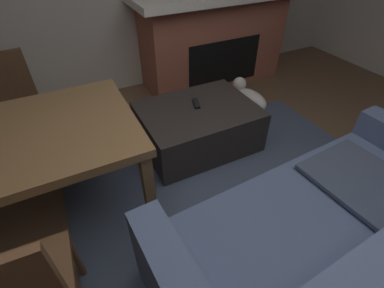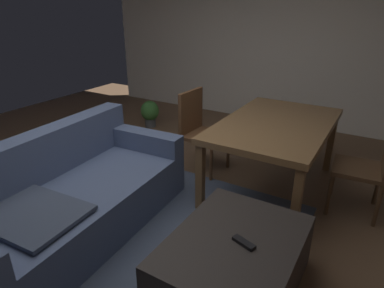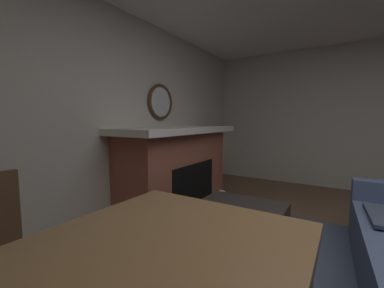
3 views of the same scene
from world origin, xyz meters
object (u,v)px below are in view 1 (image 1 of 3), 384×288
at_px(couch, 331,238).
at_px(dining_chair_south, 12,103).
at_px(dining_table, 5,150).
at_px(fireplace, 214,39).
at_px(ottoman_coffee_table, 198,127).
at_px(tv_remote, 196,103).
at_px(small_dog, 249,97).

distance_m(couch, dining_chair_south, 2.68).
relative_size(couch, dining_chair_south, 2.29).
bearing_deg(couch, dining_table, -37.78).
distance_m(fireplace, ottoman_coffee_table, 1.50).
height_order(fireplace, ottoman_coffee_table, fireplace).
bearing_deg(ottoman_coffee_table, dining_chair_south, -24.06).
distance_m(couch, dining_table, 2.05).
xyz_separation_m(couch, dining_chair_south, (1.60, -2.13, 0.22)).
xyz_separation_m(fireplace, tv_remote, (0.83, 1.12, -0.13)).
relative_size(dining_table, small_dog, 3.19).
bearing_deg(fireplace, ottoman_coffee_table, 54.28).
bearing_deg(small_dog, dining_table, 13.06).
bearing_deg(couch, small_dog, -111.56).
relative_size(fireplace, dining_table, 1.27).
relative_size(ottoman_coffee_table, tv_remote, 6.58).
relative_size(couch, small_dog, 4.21).
height_order(ottoman_coffee_table, dining_chair_south, dining_chair_south).
xyz_separation_m(tv_remote, dining_chair_south, (1.50, -0.60, 0.09)).
xyz_separation_m(fireplace, dining_table, (2.32, 1.41, 0.10)).
bearing_deg(ottoman_coffee_table, small_dog, -159.91).
relative_size(ottoman_coffee_table, dining_chair_south, 1.13).
bearing_deg(tv_remote, fireplace, -109.43).
bearing_deg(ottoman_coffee_table, dining_table, 8.96).
bearing_deg(ottoman_coffee_table, tv_remote, -102.33).
height_order(fireplace, dining_chair_south, fireplace).
distance_m(ottoman_coffee_table, small_dog, 0.87).
bearing_deg(dining_chair_south, tv_remote, 158.24).
distance_m(dining_table, dining_chair_south, 0.91).
bearing_deg(ottoman_coffee_table, fireplace, -125.72).
distance_m(ottoman_coffee_table, tv_remote, 0.23).
bearing_deg(fireplace, dining_chair_south, 12.54).
xyz_separation_m(ottoman_coffee_table, dining_table, (1.48, 0.23, 0.46)).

